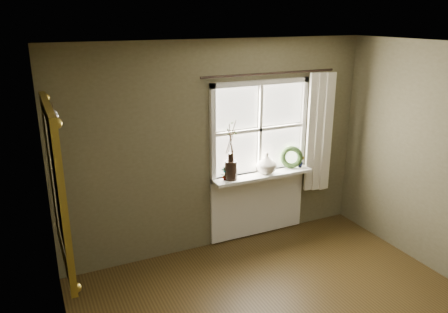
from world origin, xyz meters
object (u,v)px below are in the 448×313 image
object	(u,v)px
wreath	(291,160)
cream_vase	(267,163)
gilt_mirror	(56,186)
dark_jug	(231,170)

from	to	relation	value
wreath	cream_vase	bearing A→B (deg)	-149.79
cream_vase	gilt_mirror	bearing A→B (deg)	-158.04
cream_vase	wreath	size ratio (longest dim) A/B	0.90
dark_jug	gilt_mirror	bearing A→B (deg)	-153.29
dark_jug	cream_vase	distance (m)	0.51
cream_vase	wreath	world-z (taller)	same
cream_vase	dark_jug	bearing A→B (deg)	180.00
wreath	gilt_mirror	distance (m)	3.20
dark_jug	cream_vase	size ratio (longest dim) A/B	0.88
cream_vase	gilt_mirror	distance (m)	2.81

